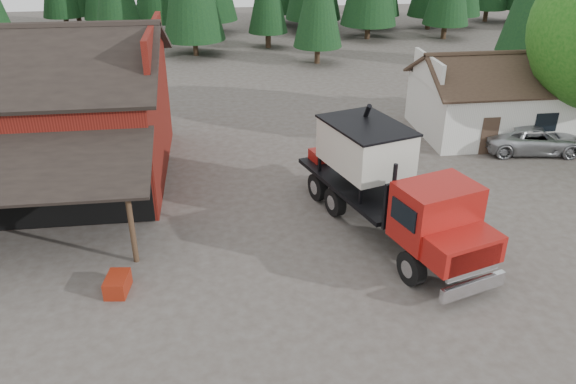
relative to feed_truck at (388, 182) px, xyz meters
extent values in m
plane|color=#463E37|center=(-3.99, -3.08, -2.13)|extent=(120.00, 120.00, 0.00)
cube|color=maroon|center=(-14.99, 6.92, 0.37)|extent=(12.00, 10.00, 5.00)
cube|color=black|center=(-14.99, 9.42, 3.87)|extent=(12.80, 5.53, 2.35)
cube|color=maroon|center=(-8.99, 6.92, 3.87)|extent=(0.25, 7.00, 2.00)
cylinder|color=#382619|center=(-9.59, -0.98, -0.73)|extent=(0.20, 0.20, 2.80)
cube|color=silver|center=(9.01, 9.92, -0.63)|extent=(8.00, 6.00, 3.00)
cube|color=#38281E|center=(9.01, 8.42, 1.62)|extent=(8.60, 3.42, 1.80)
cube|color=#38281E|center=(9.01, 11.42, 1.62)|extent=(8.60, 3.42, 1.80)
cube|color=silver|center=(5.01, 9.92, 1.62)|extent=(0.20, 4.20, 1.50)
cube|color=silver|center=(13.01, 9.92, 1.62)|extent=(0.20, 4.20, 1.50)
cube|color=#38281E|center=(7.51, 6.90, -1.13)|extent=(0.90, 0.06, 2.00)
cube|color=black|center=(10.51, 6.90, -0.53)|extent=(1.20, 0.06, 1.00)
sphere|color=#175212|center=(11.81, 7.72, 2.87)|extent=(4.40, 4.40, 4.40)
cylinder|color=#382619|center=(2.01, 26.92, -1.33)|extent=(0.44, 0.44, 1.60)
cylinder|color=#382619|center=(18.01, 22.92, -1.33)|extent=(0.44, 0.44, 1.60)
cylinder|color=#382619|center=(-7.99, 30.92, -1.33)|extent=(0.44, 0.44, 1.60)
cylinder|color=black|center=(-0.09, -3.54, -1.52)|extent=(0.74, 1.27, 1.21)
cylinder|color=black|center=(2.11, -2.83, -1.52)|extent=(0.74, 1.27, 1.21)
cylinder|color=black|center=(-1.71, 1.51, -1.52)|extent=(0.74, 1.27, 1.21)
cylinder|color=black|center=(0.50, 2.21, -1.52)|extent=(0.74, 1.27, 1.21)
cylinder|color=black|center=(-2.18, 2.98, -1.52)|extent=(0.74, 1.27, 1.21)
cylinder|color=black|center=(0.03, 3.68, -1.52)|extent=(0.74, 1.27, 1.21)
cube|color=black|center=(-0.07, 0.18, -1.08)|extent=(4.05, 9.40, 0.44)
cube|color=silver|center=(1.53, -4.81, -1.52)|extent=(2.48, 0.96, 0.50)
cube|color=silver|center=(1.50, -4.71, -0.64)|extent=(2.03, 0.74, 0.99)
cube|color=maroon|center=(1.30, -4.08, -0.47)|extent=(2.80, 2.12, 0.94)
cube|color=maroon|center=(0.86, -2.71, 0.13)|extent=(3.09, 2.59, 2.04)
cube|color=black|center=(1.13, -3.55, 0.46)|extent=(2.23, 0.79, 0.99)
cylinder|color=black|center=(-0.49, -2.10, 0.74)|extent=(0.19, 0.19, 1.99)
cube|color=black|center=(0.52, -1.66, 0.08)|extent=(2.61, 0.95, 1.76)
cube|color=black|center=(-0.54, 1.65, -0.78)|extent=(4.63, 6.95, 0.18)
cube|color=beige|center=(-0.54, 1.65, 0.85)|extent=(3.53, 4.24, 1.76)
cone|color=beige|center=(-0.54, 1.65, -0.25)|extent=(3.05, 3.05, 0.77)
cube|color=black|center=(-0.54, 1.65, 1.75)|extent=(3.66, 4.38, 0.09)
cylinder|color=black|center=(-0.38, 3.32, 0.74)|extent=(0.31, 2.45, 3.37)
cube|color=maroon|center=(-1.97, 3.97, -0.47)|extent=(0.90, 1.04, 0.50)
cylinder|color=silver|center=(1.85, -1.64, -1.19)|extent=(0.92, 1.24, 0.62)
imported|color=#AFB2B7|center=(10.01, 6.92, -1.39)|extent=(5.57, 3.13, 1.47)
cube|color=maroon|center=(-9.99, -2.77, -1.83)|extent=(0.82, 1.17, 0.60)
camera|label=1|loc=(-6.28, -18.69, 9.43)|focal=35.00mm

